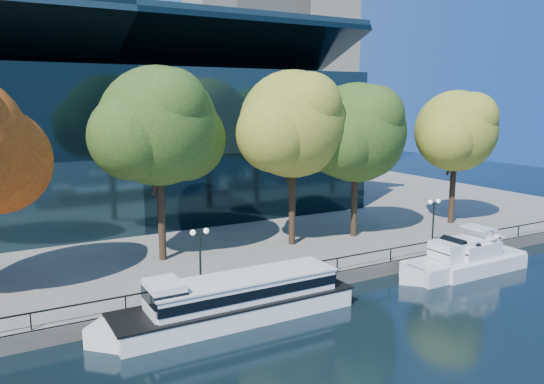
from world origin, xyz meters
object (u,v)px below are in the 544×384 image
cruiser_far (475,260)px  tree_3 (295,127)px  lamp_2 (434,212)px  tree_5 (457,133)px  tree_4 (358,135)px  lamp_1 (200,245)px  tree_2 (161,129)px  cruiser_near (461,259)px  tour_boat (230,299)px

cruiser_far → tree_3: tree_3 is taller
lamp_2 → tree_5: bearing=32.9°
cruiser_far → tree_4: bearing=108.2°
lamp_1 → lamp_2: same height
tree_2 → lamp_1: bearing=-91.0°
cruiser_near → tree_2: 24.65m
cruiser_near → lamp_2: bearing=77.6°
lamp_2 → tree_3: bearing=145.7°
tree_4 → tour_boat: bearing=-151.1°
tour_boat → cruiser_near: bearing=-1.9°
tour_boat → tree_4: 20.95m
cruiser_near → cruiser_far: 1.11m
cruiser_near → cruiser_far: size_ratio=1.26×
tour_boat → tree_3: (10.42, 9.59, 9.59)m
tour_boat → lamp_1: bearing=101.3°
lamp_2 → tree_4: bearing=117.9°
tour_boat → tree_2: size_ratio=1.12×
cruiser_far → tree_3: 17.49m
tree_2 → tree_4: size_ratio=1.07×
cruiser_far → tree_4: (-3.38, 10.30, 9.08)m
tree_2 → lamp_1: size_ratio=3.61×
tour_boat → tree_3: bearing=42.6°
tree_4 → tree_5: 11.62m
tree_2 → tree_3: bearing=-5.6°
cruiser_far → lamp_1: lamp_1 is taller
tree_2 → lamp_2: tree_2 is taller
cruiser_near → tree_3: size_ratio=0.81×
tree_5 → lamp_1: size_ratio=3.22×
tree_3 → tree_5: 17.91m
tour_boat → tree_5: tree_5 is taller
tour_boat → cruiser_far: bearing=-3.1°
tour_boat → tree_4: bearing=28.9°
cruiser_near → tree_4: size_ratio=0.87×
cruiser_far → tree_5: (8.22, 9.66, 8.94)m
cruiser_far → lamp_2: 5.20m
cruiser_near → tour_boat: bearing=178.1°
tree_2 → tree_5: 28.86m
tree_3 → lamp_2: (9.47, -6.46, -6.92)m
cruiser_far → lamp_2: lamp_2 is taller
cruiser_near → tree_5: bearing=44.9°
lamp_2 → cruiser_far: bearing=-87.7°
cruiser_near → tree_5: size_ratio=0.90×
tree_2 → tree_3: size_ratio=1.01×
tree_3 → lamp_1: size_ratio=3.59×
cruiser_near → tree_3: 16.61m
cruiser_near → lamp_2: (0.82, 3.75, 2.92)m
tree_3 → cruiser_near: bearing=-49.7°
tour_boat → cruiser_near: (19.07, -0.62, -0.26)m
cruiser_far → tree_2: bearing=150.2°
tour_boat → tree_2: tree_2 is taller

